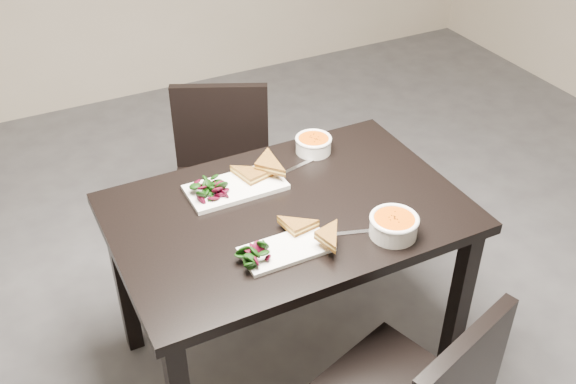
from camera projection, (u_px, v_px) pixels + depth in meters
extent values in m
plane|color=#47474C|center=(344.00, 323.00, 2.86)|extent=(5.00, 5.00, 0.00)
cube|color=black|center=(288.00, 213.00, 2.29)|extent=(1.20, 0.80, 0.04)
cube|color=black|center=(459.00, 303.00, 2.46)|extent=(0.06, 0.06, 0.71)
cube|color=black|center=(123.00, 281.00, 2.56)|extent=(0.06, 0.06, 0.71)
cube|color=black|center=(362.00, 206.00, 2.95)|extent=(0.06, 0.06, 0.71)
cube|color=black|center=(380.00, 379.00, 2.36)|extent=(0.05, 0.05, 0.41)
cube|color=black|center=(222.00, 191.00, 2.91)|extent=(0.56, 0.56, 0.04)
cube|color=black|center=(181.00, 258.00, 2.89)|extent=(0.05, 0.05, 0.41)
cube|color=black|center=(264.00, 256.00, 2.90)|extent=(0.05, 0.05, 0.41)
cube|color=black|center=(189.00, 209.00, 3.19)|extent=(0.05, 0.05, 0.41)
cube|color=black|center=(264.00, 207.00, 3.20)|extent=(0.05, 0.05, 0.41)
cube|color=black|center=(221.00, 126.00, 2.94)|extent=(0.40, 0.21, 0.40)
cube|color=white|center=(286.00, 249.00, 2.09)|extent=(0.29, 0.14, 0.01)
cylinder|color=white|center=(393.00, 227.00, 2.15)|extent=(0.16, 0.16, 0.06)
cylinder|color=#E1460A|center=(394.00, 221.00, 2.13)|extent=(0.13, 0.13, 0.02)
torus|color=white|center=(394.00, 219.00, 2.13)|extent=(0.16, 0.16, 0.02)
cube|color=silver|center=(355.00, 232.00, 2.17)|extent=(0.18, 0.07, 0.00)
cube|color=white|center=(236.00, 187.00, 2.37)|extent=(0.35, 0.17, 0.02)
cylinder|color=white|center=(313.00, 146.00, 2.57)|extent=(0.14, 0.14, 0.05)
cylinder|color=#E1460A|center=(314.00, 140.00, 2.55)|extent=(0.12, 0.12, 0.02)
torus|color=white|center=(314.00, 139.00, 2.55)|extent=(0.14, 0.14, 0.01)
cube|color=silver|center=(300.00, 165.00, 2.50)|extent=(0.18, 0.06, 0.00)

